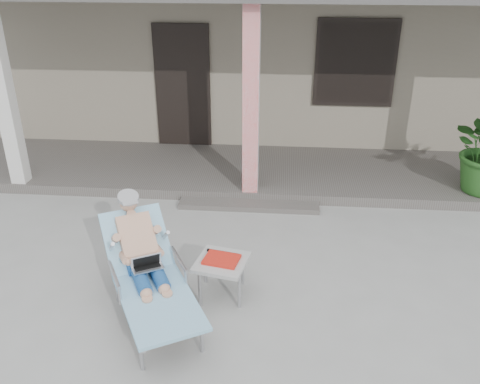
{
  "coord_description": "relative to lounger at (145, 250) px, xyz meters",
  "views": [
    {
      "loc": [
        0.43,
        -4.6,
        3.37
      ],
      "look_at": [
        -0.02,
        0.6,
        0.85
      ],
      "focal_mm": 38.0,
      "sensor_mm": 36.0,
      "label": 1
    }
  ],
  "objects": [
    {
      "name": "side_table",
      "position": [
        0.72,
        0.28,
        -0.31
      ],
      "size": [
        0.6,
        0.6,
        0.46
      ],
      "rotation": [
        0.0,
        0.0,
        -0.21
      ],
      "color": "#ADADA8",
      "rests_on": "ground"
    },
    {
      "name": "lounger",
      "position": [
        0.0,
        0.0,
        0.0
      ],
      "size": [
        1.37,
        1.78,
        1.13
      ],
      "rotation": [
        0.0,
        0.0,
        0.5
      ],
      "color": "#B7B7BC",
      "rests_on": "ground"
    },
    {
      "name": "house",
      "position": [
        0.87,
        6.95,
        0.97
      ],
      "size": [
        10.4,
        5.4,
        3.3
      ],
      "color": "gray",
      "rests_on": "ground"
    },
    {
      "name": "ground",
      "position": [
        0.87,
        0.46,
        -0.7
      ],
      "size": [
        60.0,
        60.0,
        0.0
      ],
      "primitive_type": "plane",
      "color": "#9E9E99",
      "rests_on": "ground"
    },
    {
      "name": "porch_step",
      "position": [
        0.87,
        2.31,
        -0.66
      ],
      "size": [
        2.0,
        0.3,
        0.07
      ],
      "primitive_type": "cube",
      "color": "#605B56",
      "rests_on": "ground"
    },
    {
      "name": "porch_deck",
      "position": [
        0.87,
        3.46,
        -0.62
      ],
      "size": [
        10.0,
        2.0,
        0.15
      ],
      "primitive_type": "cube",
      "color": "#605B56",
      "rests_on": "ground"
    }
  ]
}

